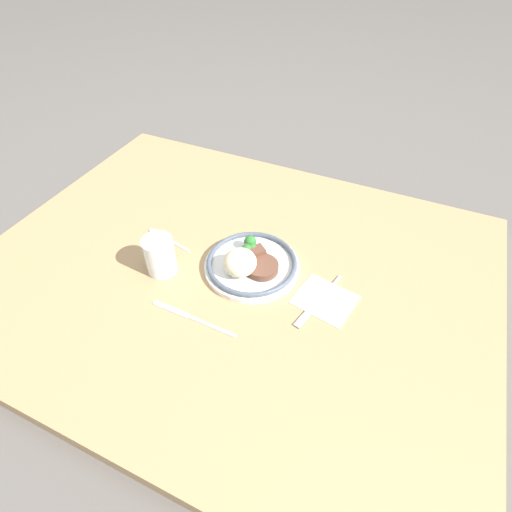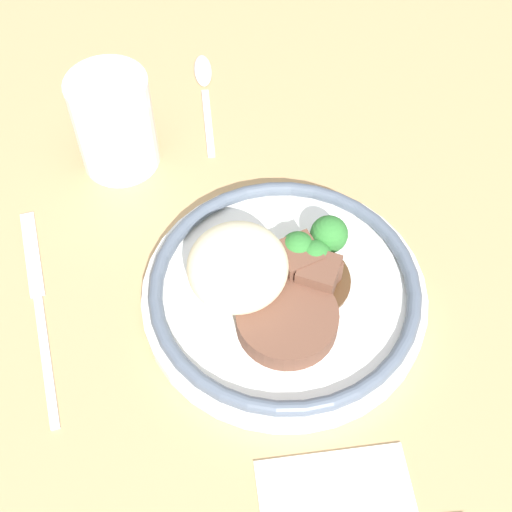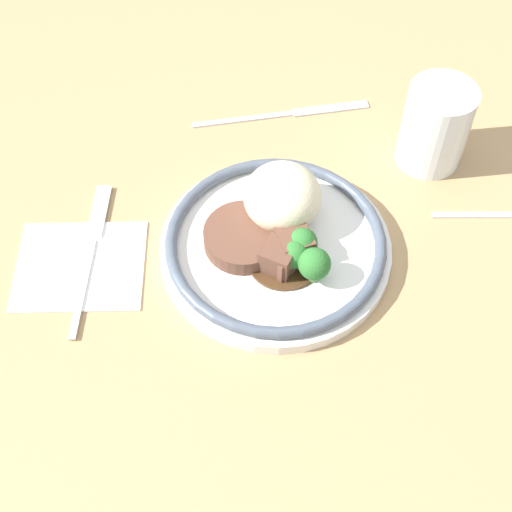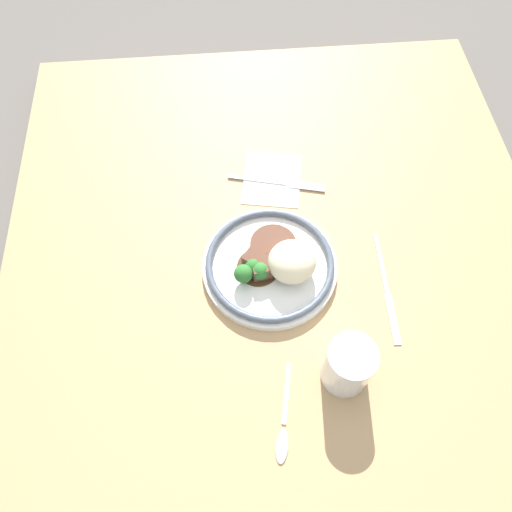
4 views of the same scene
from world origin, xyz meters
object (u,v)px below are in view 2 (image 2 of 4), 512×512
object	(u,v)px
knife	(39,302)
plate	(278,286)
juice_glass	(115,128)
spoon	(204,83)

from	to	relation	value
knife	plate	bearing A→B (deg)	-105.15
plate	knife	world-z (taller)	plate
plate	juice_glass	bearing A→B (deg)	24.96
plate	juice_glass	distance (m)	0.21
juice_glass	knife	xyz separation A→B (m)	(-0.14, 0.10, -0.04)
plate	knife	xyz separation A→B (m)	(0.06, 0.19, -0.02)
juice_glass	spoon	distance (m)	0.13
knife	spoon	xyz separation A→B (m)	(0.21, -0.20, 0.00)
knife	spoon	distance (m)	0.29
juice_glass	plate	bearing A→B (deg)	-155.04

